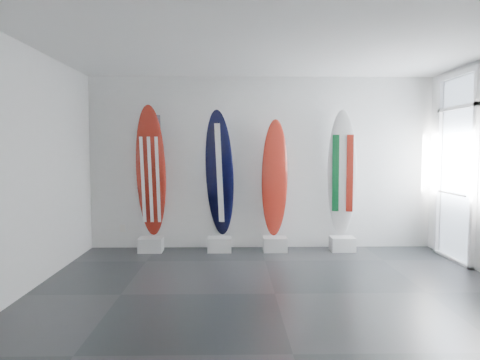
{
  "coord_description": "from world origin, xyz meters",
  "views": [
    {
      "loc": [
        -0.52,
        -5.07,
        1.73
      ],
      "look_at": [
        -0.39,
        1.4,
        1.28
      ],
      "focal_mm": 32.25,
      "sensor_mm": 36.0,
      "label": 1
    }
  ],
  "objects_px": {
    "surfboard_swiss": "(275,178)",
    "surfboard_italy": "(342,174)",
    "surfboard_navy": "(220,174)",
    "surfboard_usa": "(151,172)"
  },
  "relations": [
    {
      "from": "surfboard_italy",
      "to": "surfboard_usa",
      "type": "bearing_deg",
      "value": -163.73
    },
    {
      "from": "surfboard_navy",
      "to": "surfboard_usa",
      "type": "bearing_deg",
      "value": -165.11
    },
    {
      "from": "surfboard_navy",
      "to": "surfboard_swiss",
      "type": "xyz_separation_m",
      "value": [
        0.94,
        0.0,
        -0.08
      ]
    },
    {
      "from": "surfboard_usa",
      "to": "surfboard_italy",
      "type": "relative_size",
      "value": 1.04
    },
    {
      "from": "surfboard_swiss",
      "to": "surfboard_italy",
      "type": "height_order",
      "value": "surfboard_italy"
    },
    {
      "from": "surfboard_usa",
      "to": "surfboard_swiss",
      "type": "bearing_deg",
      "value": 3.02
    },
    {
      "from": "surfboard_swiss",
      "to": "surfboard_italy",
      "type": "xyz_separation_m",
      "value": [
        1.16,
        0.0,
        0.08
      ]
    },
    {
      "from": "surfboard_swiss",
      "to": "surfboard_italy",
      "type": "distance_m",
      "value": 1.16
    },
    {
      "from": "surfboard_usa",
      "to": "surfboard_navy",
      "type": "bearing_deg",
      "value": 3.02
    },
    {
      "from": "surfboard_italy",
      "to": "surfboard_swiss",
      "type": "bearing_deg",
      "value": -163.73
    }
  ]
}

